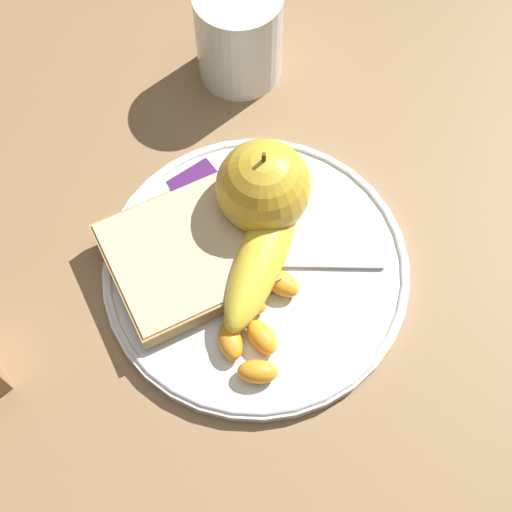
# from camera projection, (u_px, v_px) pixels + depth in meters

# --- Properties ---
(ground_plane) EXTENTS (3.00, 3.00, 0.00)m
(ground_plane) POSITION_uv_depth(u_px,v_px,m) (256.00, 272.00, 0.62)
(ground_plane) COLOR olive
(plate) EXTENTS (0.27, 0.27, 0.01)m
(plate) POSITION_uv_depth(u_px,v_px,m) (256.00, 268.00, 0.62)
(plate) COLOR silver
(plate) RESTS_ON ground_plane
(juice_glass) EXTENTS (0.08, 0.08, 0.10)m
(juice_glass) POSITION_uv_depth(u_px,v_px,m) (239.00, 37.00, 0.68)
(juice_glass) COLOR silver
(juice_glass) RESTS_ON ground_plane
(apple) EXTENTS (0.08, 0.08, 0.09)m
(apple) POSITION_uv_depth(u_px,v_px,m) (263.00, 187.00, 0.60)
(apple) COLOR gold
(apple) RESTS_ON plate
(banana) EXTENTS (0.15, 0.12, 0.04)m
(banana) POSITION_uv_depth(u_px,v_px,m) (263.00, 246.00, 0.60)
(banana) COLOR yellow
(banana) RESTS_ON plate
(bread_slice) EXTENTS (0.14, 0.14, 0.02)m
(bread_slice) POSITION_uv_depth(u_px,v_px,m) (184.00, 256.00, 0.61)
(bread_slice) COLOR #AB8751
(bread_slice) RESTS_ON plate
(fork) EXTENTS (0.14, 0.11, 0.00)m
(fork) POSITION_uv_depth(u_px,v_px,m) (271.00, 261.00, 0.61)
(fork) COLOR #B2B2B7
(fork) RESTS_ON plate
(jam_packet) EXTENTS (0.04, 0.04, 0.02)m
(jam_packet) POSITION_uv_depth(u_px,v_px,m) (195.00, 192.00, 0.63)
(jam_packet) COLOR white
(jam_packet) RESTS_ON plate
(orange_segment_0) EXTENTS (0.03, 0.04, 0.02)m
(orange_segment_0) POSITION_uv_depth(u_px,v_px,m) (281.00, 283.00, 0.60)
(orange_segment_0) COLOR orange
(orange_segment_0) RESTS_ON plate
(orange_segment_1) EXTENTS (0.03, 0.03, 0.02)m
(orange_segment_1) POSITION_uv_depth(u_px,v_px,m) (249.00, 304.00, 0.59)
(orange_segment_1) COLOR orange
(orange_segment_1) RESTS_ON plate
(orange_segment_2) EXTENTS (0.02, 0.03, 0.02)m
(orange_segment_2) POSITION_uv_depth(u_px,v_px,m) (262.00, 337.00, 0.58)
(orange_segment_2) COLOR orange
(orange_segment_2) RESTS_ON plate
(orange_segment_3) EXTENTS (0.03, 0.04, 0.02)m
(orange_segment_3) POSITION_uv_depth(u_px,v_px,m) (230.00, 341.00, 0.57)
(orange_segment_3) COLOR orange
(orange_segment_3) RESTS_ON plate
(orange_segment_4) EXTENTS (0.04, 0.04, 0.02)m
(orange_segment_4) POSITION_uv_depth(u_px,v_px,m) (258.00, 372.00, 0.56)
(orange_segment_4) COLOR orange
(orange_segment_4) RESTS_ON plate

